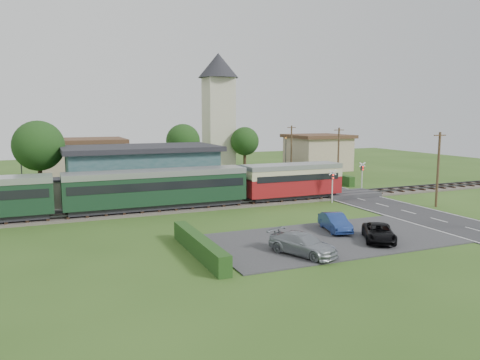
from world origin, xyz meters
name	(u,v)px	position (x,y,z in m)	size (l,w,h in m)	color
ground	(272,207)	(0.00, 0.00, 0.00)	(120.00, 120.00, 0.00)	#2D4C19
railway_track	(263,202)	(0.00, 2.00, 0.11)	(76.00, 3.20, 0.49)	#4C443D
road	(359,199)	(10.00, 0.00, 0.03)	(6.00, 70.00, 0.05)	#28282B
car_park	(330,239)	(-1.50, -12.00, 0.04)	(17.00, 9.00, 0.08)	#333335
crossing_deck	(348,194)	(10.00, 2.00, 0.23)	(6.20, 3.40, 0.45)	#333335
platform	(154,203)	(-10.00, 5.20, 0.23)	(30.00, 3.00, 0.45)	gray
equipment_hut	(65,192)	(-18.00, 5.20, 1.75)	(2.30, 2.30, 2.55)	beige
station_building	(142,170)	(-10.00, 10.99, 2.69)	(16.00, 9.00, 5.30)	#265051
train	(121,190)	(-13.55, 2.00, 2.18)	(43.20, 2.90, 3.40)	#232328
church_tower	(218,104)	(5.00, 28.00, 10.23)	(6.00, 6.00, 17.60)	beige
house_west	(82,160)	(-15.00, 25.00, 2.79)	(10.80, 8.80, 5.50)	tan
house_east	(318,152)	(20.00, 24.00, 2.80)	(8.80, 8.80, 5.50)	tan
hedge_carpark	(199,246)	(-11.00, -12.00, 0.60)	(0.80, 9.00, 1.20)	#193814
hedge_roadside	(312,173)	(14.20, 16.00, 0.60)	(0.80, 18.00, 1.20)	#193814
hedge_station	(135,184)	(-10.00, 15.50, 0.65)	(22.00, 0.80, 1.30)	#193814
tree_a	(39,146)	(-20.00, 14.00, 5.38)	(5.20, 5.20, 8.00)	#332316
tree_b	(183,141)	(-2.00, 23.00, 5.02)	(4.60, 4.60, 7.34)	#332316
tree_c	(245,141)	(8.00, 25.00, 4.65)	(4.20, 4.20, 6.78)	#332316
utility_pole_b	(438,168)	(14.20, -6.00, 3.63)	(1.40, 0.22, 7.00)	#473321
utility_pole_c	(338,155)	(14.20, 10.00, 3.63)	(1.40, 0.22, 7.00)	#473321
utility_pole_d	(291,148)	(14.20, 22.00, 3.63)	(1.40, 0.22, 7.00)	#473321
crossing_signal_near	(332,181)	(6.40, -0.41, 2.14)	(0.84, 0.28, 3.28)	silver
crossing_signal_far	(362,172)	(13.60, 4.39, 2.14)	(0.84, 0.28, 3.28)	silver
streetlamp_west	(21,164)	(-22.00, 20.00, 3.04)	(0.30, 0.30, 5.15)	#3F3F47
streetlamp_east	(286,150)	(16.00, 27.00, 3.04)	(0.30, 0.30, 5.15)	#3F3F47
car_on_road	(303,178)	(10.68, 12.51, 0.57)	(1.22, 3.03, 1.03)	#171E98
car_park_blue	(335,222)	(0.03, -10.29, 0.72)	(1.36, 3.91, 1.29)	navy
car_park_silver	(303,244)	(-5.16, -14.50, 0.74)	(1.85, 4.56, 1.32)	#8D939B
car_park_dark	(379,233)	(1.19, -13.79, 0.66)	(1.91, 4.14, 1.15)	black
pedestrian_near	(230,187)	(-2.01, 5.50, 1.21)	(0.55, 0.36, 1.51)	gray
pedestrian_far	(94,196)	(-15.51, 5.40, 1.24)	(0.77, 0.60, 1.58)	gray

